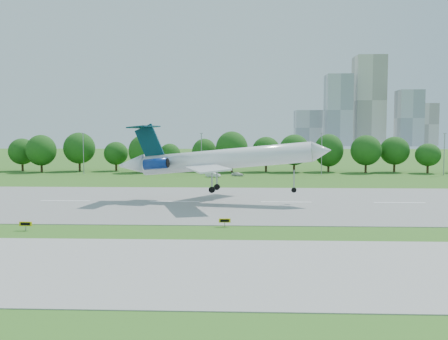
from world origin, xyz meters
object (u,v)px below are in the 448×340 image
at_px(airliner, 215,159).
at_px(service_vehicle_a, 213,175).
at_px(service_vehicle_b, 238,174).
at_px(taxi_sign_left, 26,224).

height_order(airliner, service_vehicle_a, airliner).
bearing_deg(service_vehicle_b, taxi_sign_left, -179.07).
distance_m(airliner, service_vehicle_a, 49.47).
xyz_separation_m(taxi_sign_left, service_vehicle_b, (26.12, 79.18, -0.26)).
bearing_deg(service_vehicle_a, airliner, -161.53).
distance_m(service_vehicle_a, service_vehicle_b, 7.63).
xyz_separation_m(service_vehicle_a, service_vehicle_b, (6.78, 3.49, -0.09)).
relative_size(airliner, taxi_sign_left, 23.72).
bearing_deg(service_vehicle_b, service_vehicle_a, 136.44).
bearing_deg(taxi_sign_left, service_vehicle_b, 72.53).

